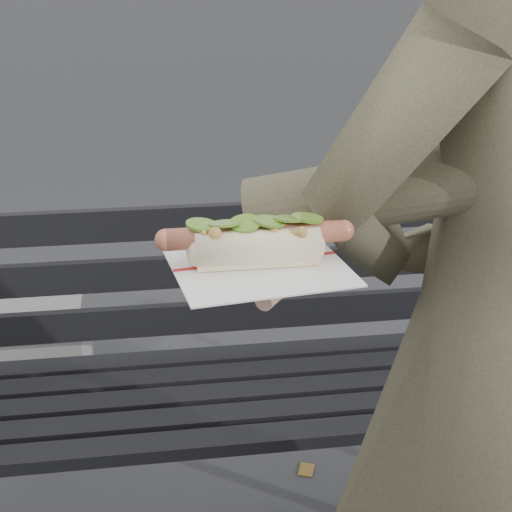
# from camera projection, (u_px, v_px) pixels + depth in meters

# --- Properties ---
(park_bench) EXTENTS (1.50, 0.44, 0.88)m
(park_bench) POSITION_uv_depth(u_px,v_px,m) (225.00, 360.00, 1.89)
(park_bench) COLOR black
(park_bench) RESTS_ON ground
(person) EXTENTS (0.74, 0.57, 1.79)m
(person) POSITION_uv_depth(u_px,v_px,m) (504.00, 362.00, 1.14)
(person) COLOR #413E2B
(person) RESTS_ON ground
(held_hotdog) EXTENTS (0.62, 0.32, 0.20)m
(held_hotdog) POSITION_uv_depth(u_px,v_px,m) (398.00, 200.00, 0.96)
(held_hotdog) COLOR #413E2B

